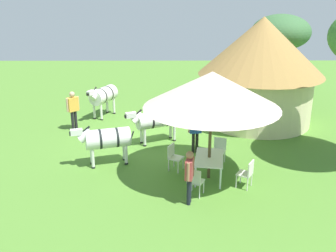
{
  "coord_description": "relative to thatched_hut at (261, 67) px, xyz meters",
  "views": [
    {
      "loc": [
        14.91,
        0.63,
        5.92
      ],
      "look_at": [
        1.21,
        0.71,
        1.0
      ],
      "focal_mm": 41.61,
      "sensor_mm": 36.0,
      "label": 1
    }
  ],
  "objects": [
    {
      "name": "standing_watcher",
      "position": [
        1.08,
        -8.2,
        -1.52
      ],
      "size": [
        0.48,
        0.49,
        1.73
      ],
      "rotation": [
        0.0,
        0.0,
        -0.82
      ],
      "color": "black",
      "rests_on": "ground_plane"
    },
    {
      "name": "guest_beside_umbrella",
      "position": [
        3.58,
        -3.11,
        -1.6
      ],
      "size": [
        0.27,
        0.56,
        1.59
      ],
      "rotation": [
        0.0,
        0.0,
        4.89
      ],
      "color": "black",
      "rests_on": "ground_plane"
    },
    {
      "name": "zebra_nearest_camera",
      "position": [
        2.54,
        -4.58,
        -1.61
      ],
      "size": [
        1.29,
        2.2,
        1.48
      ],
      "rotation": [
        0.0,
        0.0,
        3.58
      ],
      "color": "silver",
      "rests_on": "ground_plane"
    },
    {
      "name": "patio_dining_table",
      "position": [
        5.65,
        -2.81,
        -1.89
      ],
      "size": [
        1.63,
        1.1,
        0.74
      ],
      "rotation": [
        0.0,
        0.0,
        -0.15
      ],
      "color": "silver",
      "rests_on": "ground_plane"
    },
    {
      "name": "patio_chair_east_end",
      "position": [
        6.31,
        -1.7,
        -2.03
      ],
      "size": [
        0.59,
        0.59,
        0.9
      ],
      "rotation": [
        0.0,
        0.0,
        -3.68
      ],
      "color": "white",
      "rests_on": "ground_plane"
    },
    {
      "name": "guest_behind_table",
      "position": [
        7.24,
        -3.55,
        -1.57
      ],
      "size": [
        0.58,
        0.29,
        1.64
      ],
      "rotation": [
        0.0,
        0.0,
        6.07
      ],
      "color": "black",
      "rests_on": "ground_plane"
    },
    {
      "name": "patio_chair_near_lawn",
      "position": [
        5.03,
        -3.95,
        -2.03
      ],
      "size": [
        0.59,
        0.58,
        0.9
      ],
      "rotation": [
        0.0,
        0.0,
        -0.5
      ],
      "color": "silver",
      "rests_on": "ground_plane"
    },
    {
      "name": "thatched_hut",
      "position": [
        0.0,
        0.0,
        0.0
      ],
      "size": [
        5.53,
        5.53,
        4.73
      ],
      "rotation": [
        0.0,
        0.0,
        2.07
      ],
      "color": "beige",
      "rests_on": "ground_plane"
    },
    {
      "name": "patio_chair_near_hut",
      "position": [
        6.82,
        -3.35,
        -2.03
      ],
      "size": [
        0.57,
        0.58,
        0.9
      ],
      "rotation": [
        0.0,
        0.0,
        1.14
      ],
      "color": "silver",
      "rests_on": "ground_plane"
    },
    {
      "name": "zebra_by_umbrella",
      "position": [
        -0.76,
        -7.2,
        -1.5
      ],
      "size": [
        1.93,
        1.27,
        1.59
      ],
      "rotation": [
        0.0,
        0.0,
        4.26
      ],
      "color": "silver",
      "rests_on": "ground_plane"
    },
    {
      "name": "patio_chair_west_end",
      "position": [
        4.45,
        -2.32,
        -2.03
      ],
      "size": [
        0.55,
        0.57,
        0.9
      ],
      "rotation": [
        0.0,
        0.0,
        -1.96
      ],
      "color": "silver",
      "rests_on": "ground_plane"
    },
    {
      "name": "acacia_tree_left_background",
      "position": [
        -4.16,
        1.97,
        1.06
      ],
      "size": [
        3.14,
        3.14,
        4.57
      ],
      "color": "brown",
      "rests_on": "ground_plane"
    },
    {
      "name": "shade_umbrella",
      "position": [
        5.65,
        -2.81,
        0.42
      ],
      "size": [
        4.24,
        4.24,
        3.53
      ],
      "color": "#4C3C26",
      "rests_on": "ground_plane"
    },
    {
      "name": "zebra_toward_hut",
      "position": [
        4.59,
        -6.27,
        -1.59
      ],
      "size": [
        1.08,
        2.14,
        1.5
      ],
      "rotation": [
        0.0,
        0.0,
        3.42
      ],
      "color": "silver",
      "rests_on": "ground_plane"
    },
    {
      "name": "ground_plane",
      "position": [
        2.19,
        -4.84,
        -2.55
      ],
      "size": [
        36.0,
        36.0,
        0.0
      ],
      "primitive_type": "plane",
      "color": "#4C7C2D"
    },
    {
      "name": "striped_lounge_chair",
      "position": [
        0.06,
        -4.95,
        -2.3
      ],
      "size": [
        0.84,
        0.59,
        0.61
      ],
      "rotation": [
        0.0,
        0.0,
        1.52
      ],
      "color": "#CC4539",
      "rests_on": "ground_plane"
    }
  ]
}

